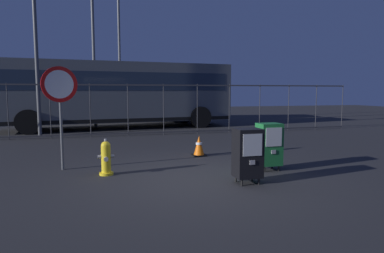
{
  "coord_description": "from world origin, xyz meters",
  "views": [
    {
      "loc": [
        -1.73,
        -6.2,
        1.69
      ],
      "look_at": [
        0.3,
        1.2,
        0.9
      ],
      "focal_mm": 31.53,
      "sensor_mm": 36.0,
      "label": 1
    }
  ],
  "objects_px": {
    "fire_hydrant": "(106,158)",
    "street_light_near_right": "(35,32)",
    "bus_near": "(117,91)",
    "newspaper_box_primary": "(248,153)",
    "bus_far": "(111,91)",
    "street_light_far_left": "(93,28)",
    "newspaper_box_secondary": "(269,144)",
    "street_light_near_left": "(119,37)",
    "traffic_cone": "(199,146)",
    "stop_sign": "(60,96)"
  },
  "relations": [
    {
      "from": "street_light_near_right",
      "to": "street_light_far_left",
      "type": "xyz_separation_m",
      "value": [
        2.03,
        2.74,
        0.77
      ]
    },
    {
      "from": "bus_far",
      "to": "street_light_far_left",
      "type": "bearing_deg",
      "value": -96.7
    },
    {
      "from": "newspaper_box_primary",
      "to": "street_light_near_left",
      "type": "height_order",
      "value": "street_light_near_left"
    },
    {
      "from": "street_light_far_left",
      "to": "street_light_near_right",
      "type": "bearing_deg",
      "value": -126.59
    },
    {
      "from": "newspaper_box_secondary",
      "to": "bus_far",
      "type": "bearing_deg",
      "value": 101.99
    },
    {
      "from": "fire_hydrant",
      "to": "stop_sign",
      "type": "height_order",
      "value": "stop_sign"
    },
    {
      "from": "bus_near",
      "to": "street_light_near_left",
      "type": "relative_size",
      "value": 1.29
    },
    {
      "from": "fire_hydrant",
      "to": "bus_far",
      "type": "distance_m",
      "value": 13.1
    },
    {
      "from": "newspaper_box_secondary",
      "to": "bus_near",
      "type": "relative_size",
      "value": 0.1
    },
    {
      "from": "traffic_cone",
      "to": "street_light_far_left",
      "type": "distance_m",
      "value": 9.69
    },
    {
      "from": "traffic_cone",
      "to": "street_light_near_right",
      "type": "distance_m",
      "value": 8.1
    },
    {
      "from": "stop_sign",
      "to": "street_light_far_left",
      "type": "relative_size",
      "value": 0.27
    },
    {
      "from": "bus_far",
      "to": "street_light_near_left",
      "type": "height_order",
      "value": "street_light_near_left"
    },
    {
      "from": "street_light_near_left",
      "to": "street_light_near_right",
      "type": "bearing_deg",
      "value": -121.97
    },
    {
      "from": "bus_far",
      "to": "bus_near",
      "type": "bearing_deg",
      "value": -80.09
    },
    {
      "from": "bus_near",
      "to": "street_light_near_right",
      "type": "distance_m",
      "value": 4.32
    },
    {
      "from": "fire_hydrant",
      "to": "street_light_near_right",
      "type": "relative_size",
      "value": 0.11
    },
    {
      "from": "street_light_near_left",
      "to": "street_light_far_left",
      "type": "distance_m",
      "value": 2.98
    },
    {
      "from": "street_light_far_left",
      "to": "bus_far",
      "type": "bearing_deg",
      "value": 75.9
    },
    {
      "from": "newspaper_box_secondary",
      "to": "street_light_near_right",
      "type": "xyz_separation_m",
      "value": [
        -5.74,
        7.45,
        3.32
      ]
    },
    {
      "from": "fire_hydrant",
      "to": "newspaper_box_secondary",
      "type": "height_order",
      "value": "newspaper_box_secondary"
    },
    {
      "from": "newspaper_box_secondary",
      "to": "traffic_cone",
      "type": "height_order",
      "value": "newspaper_box_secondary"
    },
    {
      "from": "newspaper_box_secondary",
      "to": "street_light_far_left",
      "type": "height_order",
      "value": "street_light_far_left"
    },
    {
      "from": "fire_hydrant",
      "to": "newspaper_box_primary",
      "type": "xyz_separation_m",
      "value": [
        2.51,
        -1.35,
        0.22
      ]
    },
    {
      "from": "newspaper_box_secondary",
      "to": "stop_sign",
      "type": "distance_m",
      "value": 4.6
    },
    {
      "from": "bus_near",
      "to": "newspaper_box_secondary",
      "type": "bearing_deg",
      "value": -79.24
    },
    {
      "from": "stop_sign",
      "to": "traffic_cone",
      "type": "xyz_separation_m",
      "value": [
        3.33,
        0.77,
        -1.34
      ]
    },
    {
      "from": "newspaper_box_primary",
      "to": "bus_far",
      "type": "height_order",
      "value": "bus_far"
    },
    {
      "from": "street_light_far_left",
      "to": "newspaper_box_secondary",
      "type": "bearing_deg",
      "value": -69.97
    },
    {
      "from": "stop_sign",
      "to": "street_light_near_right",
      "type": "height_order",
      "value": "street_light_near_right"
    },
    {
      "from": "newspaper_box_secondary",
      "to": "bus_near",
      "type": "bearing_deg",
      "value": 105.72
    },
    {
      "from": "stop_sign",
      "to": "bus_far",
      "type": "height_order",
      "value": "bus_far"
    },
    {
      "from": "bus_far",
      "to": "street_light_near_right",
      "type": "relative_size",
      "value": 1.61
    },
    {
      "from": "fire_hydrant",
      "to": "street_light_near_left",
      "type": "distance_m",
      "value": 13.13
    },
    {
      "from": "fire_hydrant",
      "to": "traffic_cone",
      "type": "relative_size",
      "value": 1.41
    },
    {
      "from": "fire_hydrant",
      "to": "traffic_cone",
      "type": "height_order",
      "value": "fire_hydrant"
    },
    {
      "from": "fire_hydrant",
      "to": "bus_near",
      "type": "relative_size",
      "value": 0.07
    },
    {
      "from": "stop_sign",
      "to": "street_light_far_left",
      "type": "bearing_deg",
      "value": 86.17
    },
    {
      "from": "fire_hydrant",
      "to": "street_light_far_left",
      "type": "height_order",
      "value": "street_light_far_left"
    },
    {
      "from": "stop_sign",
      "to": "street_light_near_left",
      "type": "distance_m",
      "value": 12.19
    },
    {
      "from": "traffic_cone",
      "to": "bus_far",
      "type": "bearing_deg",
      "value": 99.3
    },
    {
      "from": "stop_sign",
      "to": "bus_near",
      "type": "distance_m",
      "value": 8.53
    },
    {
      "from": "bus_near",
      "to": "newspaper_box_primary",
      "type": "bearing_deg",
      "value": -85.13
    },
    {
      "from": "street_light_near_right",
      "to": "street_light_far_left",
      "type": "bearing_deg",
      "value": 53.41
    },
    {
      "from": "street_light_far_left",
      "to": "stop_sign",
      "type": "bearing_deg",
      "value": -93.83
    },
    {
      "from": "street_light_near_left",
      "to": "street_light_far_left",
      "type": "relative_size",
      "value": 1.01
    },
    {
      "from": "newspaper_box_primary",
      "to": "newspaper_box_secondary",
      "type": "height_order",
      "value": "same"
    },
    {
      "from": "bus_near",
      "to": "street_light_near_right",
      "type": "height_order",
      "value": "street_light_near_right"
    },
    {
      "from": "bus_near",
      "to": "street_light_far_left",
      "type": "bearing_deg",
      "value": 144.99
    },
    {
      "from": "bus_near",
      "to": "street_light_far_left",
      "type": "distance_m",
      "value": 3.17
    }
  ]
}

